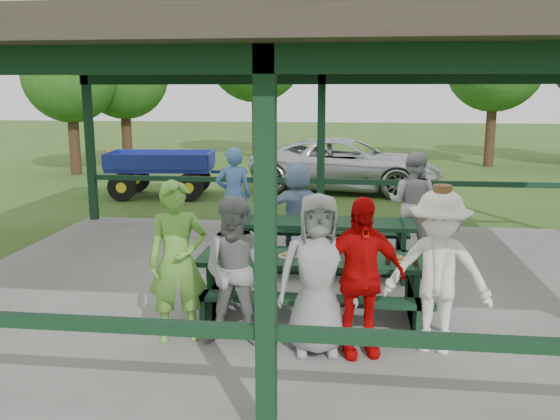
# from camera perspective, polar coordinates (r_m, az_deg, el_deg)

# --- Properties ---
(ground) EXTENTS (90.00, 90.00, 0.00)m
(ground) POSITION_cam_1_polar(r_m,az_deg,el_deg) (8.45, 2.43, -7.85)
(ground) COLOR #2E4F18
(ground) RESTS_ON ground
(concrete_slab) EXTENTS (10.00, 8.00, 0.10)m
(concrete_slab) POSITION_cam_1_polar(r_m,az_deg,el_deg) (8.43, 2.43, -7.53)
(concrete_slab) COLOR slate
(concrete_slab) RESTS_ON ground
(pavilion_structure) EXTENTS (10.60, 8.60, 3.24)m
(pavilion_structure) POSITION_cam_1_polar(r_m,az_deg,el_deg) (7.98, 2.63, 14.16)
(pavilion_structure) COLOR black
(pavilion_structure) RESTS_ON concrete_slab
(picnic_table_near) EXTENTS (2.72, 1.39, 0.75)m
(picnic_table_near) POSITION_cam_1_polar(r_m,az_deg,el_deg) (7.11, 3.17, -6.68)
(picnic_table_near) COLOR black
(picnic_table_near) RESTS_ON concrete_slab
(picnic_table_far) EXTENTS (2.65, 1.39, 0.75)m
(picnic_table_far) POSITION_cam_1_polar(r_m,az_deg,el_deg) (9.03, 4.34, -2.77)
(picnic_table_far) COLOR black
(picnic_table_far) RESTS_ON concrete_slab
(table_setting) EXTENTS (2.32, 0.45, 0.10)m
(table_setting) POSITION_cam_1_polar(r_m,az_deg,el_deg) (7.06, 3.60, -4.22)
(table_setting) COLOR white
(table_setting) RESTS_ON picnic_table_near
(contestant_green) EXTENTS (0.75, 0.61, 1.76)m
(contestant_green) POSITION_cam_1_polar(r_m,az_deg,el_deg) (6.49, -9.82, -4.92)
(contestant_green) COLOR #63A63A
(contestant_green) RESTS_ON concrete_slab
(contestant_grey_left) EXTENTS (0.80, 0.63, 1.62)m
(contestant_grey_left) POSITION_cam_1_polar(r_m,az_deg,el_deg) (6.29, -4.07, -5.96)
(contestant_grey_left) COLOR gray
(contestant_grey_left) RESTS_ON concrete_slab
(contestant_grey_mid) EXTENTS (0.88, 0.62, 1.68)m
(contestant_grey_mid) POSITION_cam_1_polar(r_m,az_deg,el_deg) (6.11, 3.64, -6.21)
(contestant_grey_mid) COLOR gray
(contestant_grey_mid) RESTS_ON concrete_slab
(contestant_red) EXTENTS (1.05, 0.67, 1.66)m
(contestant_red) POSITION_cam_1_polar(r_m,az_deg,el_deg) (6.10, 7.63, -6.40)
(contestant_red) COLOR #C70607
(contestant_red) RESTS_ON concrete_slab
(contestant_white_fedora) EXTENTS (1.22, 0.88, 1.76)m
(contestant_white_fedora) POSITION_cam_1_polar(r_m,az_deg,el_deg) (6.33, 14.95, -5.79)
(contestant_white_fedora) COLOR white
(contestant_white_fedora) RESTS_ON concrete_slab
(spectator_lblue) EXTENTS (1.50, 0.97, 1.55)m
(spectator_lblue) POSITION_cam_1_polar(r_m,az_deg,el_deg) (9.77, 1.64, 0.14)
(spectator_lblue) COLOR #7D9DC2
(spectator_lblue) RESTS_ON concrete_slab
(spectator_blue) EXTENTS (0.72, 0.58, 1.72)m
(spectator_blue) POSITION_cam_1_polar(r_m,az_deg,el_deg) (10.46, -4.49, 1.37)
(spectator_blue) COLOR #406AA8
(spectator_blue) RESTS_ON concrete_slab
(spectator_grey) EXTENTS (1.03, 0.94, 1.73)m
(spectator_grey) POSITION_cam_1_polar(r_m,az_deg,el_deg) (9.93, 12.66, 0.59)
(spectator_grey) COLOR #9D9C9F
(spectator_grey) RESTS_ON concrete_slab
(pickup_truck) EXTENTS (5.61, 3.25, 1.47)m
(pickup_truck) POSITION_cam_1_polar(r_m,az_deg,el_deg) (16.77, 6.44, 4.36)
(pickup_truck) COLOR silver
(pickup_truck) RESTS_ON ground
(farm_trailer) EXTENTS (3.70, 1.84, 1.29)m
(farm_trailer) POSITION_cam_1_polar(r_m,az_deg,el_deg) (16.06, -11.34, 3.53)
(farm_trailer) COLOR navy
(farm_trailer) RESTS_ON ground
(tree_far_left) EXTENTS (3.14, 3.14, 4.90)m
(tree_far_left) POSITION_cam_1_polar(r_m,az_deg,el_deg) (22.21, -14.81, 12.44)
(tree_far_left) COLOR #341F14
(tree_far_left) RESTS_ON ground
(tree_left) EXTENTS (4.05, 4.05, 6.33)m
(tree_left) POSITION_cam_1_polar(r_m,az_deg,el_deg) (24.98, -2.36, 14.90)
(tree_left) COLOR #341F14
(tree_left) RESTS_ON ground
(tree_mid) EXTENTS (3.56, 3.56, 5.56)m
(tree_mid) POSITION_cam_1_polar(r_m,az_deg,el_deg) (23.30, 20.01, 13.19)
(tree_mid) COLOR #341F14
(tree_mid) RESTS_ON ground
(tree_edge_left) EXTENTS (3.07, 3.07, 4.79)m
(tree_edge_left) POSITION_cam_1_polar(r_m,az_deg,el_deg) (21.06, -19.57, 12.04)
(tree_edge_left) COLOR #341F14
(tree_edge_left) RESTS_ON ground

